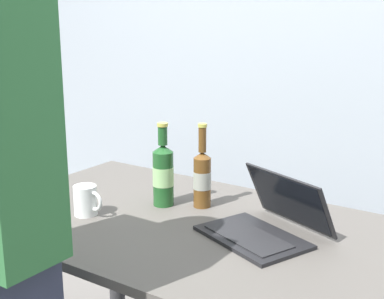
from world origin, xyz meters
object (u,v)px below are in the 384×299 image
(laptop, at_px, (266,222))
(beer_bottle_brown, at_px, (163,173))
(coffee_mug, at_px, (86,200))
(beer_bottle_dark, at_px, (202,177))

(laptop, bearing_deg, beer_bottle_brown, 174.49)
(coffee_mug, bearing_deg, beer_bottle_dark, 45.83)
(coffee_mug, bearing_deg, beer_bottle_brown, 55.23)
(beer_bottle_brown, height_order, beer_bottle_dark, beer_bottle_dark)
(laptop, height_order, beer_bottle_brown, beer_bottle_brown)
(laptop, bearing_deg, coffee_mug, -162.36)
(laptop, xyz_separation_m, beer_bottle_brown, (-0.43, 0.04, 0.08))
(beer_bottle_brown, height_order, coffee_mug, beer_bottle_brown)
(beer_bottle_dark, bearing_deg, laptop, -19.00)
(beer_bottle_dark, height_order, coffee_mug, beer_bottle_dark)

